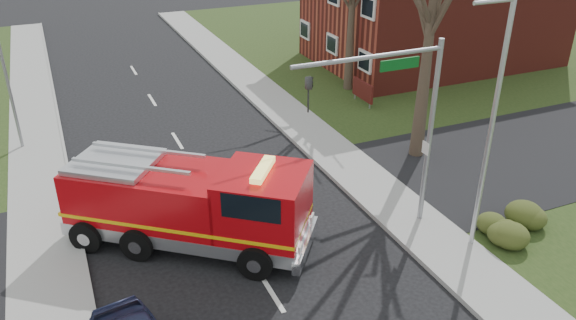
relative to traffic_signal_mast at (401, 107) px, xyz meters
name	(u,v)px	position (x,y,z in m)	size (l,w,h in m)	color
ground	(271,292)	(-5.21, -1.50, -4.71)	(120.00, 120.00, 0.00)	black
sidewalk_right	(438,243)	(0.99, -1.50, -4.63)	(2.40, 80.00, 0.15)	gray
brick_building	(435,7)	(13.79, 16.50, -1.05)	(15.40, 10.40, 7.25)	maroon
health_center_sign	(363,91)	(5.29, 11.00, -3.83)	(0.12, 2.00, 1.40)	#481311
hedge_corner	(524,227)	(3.79, -2.50, -4.13)	(2.80, 2.00, 0.90)	#2F3F17
traffic_signal_mast	(401,107)	(0.00, 0.00, 0.00)	(5.29, 0.18, 6.80)	gray
streetlight_pole	(491,124)	(1.93, -2.00, -0.16)	(1.48, 0.16, 8.40)	#B7BABF
utility_pole_far	(6,77)	(-12.01, 12.50, -1.21)	(0.14, 0.14, 7.00)	gray
fire_engine	(191,205)	(-6.65, 2.03, -3.23)	(8.07, 7.10, 3.26)	#AC070D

